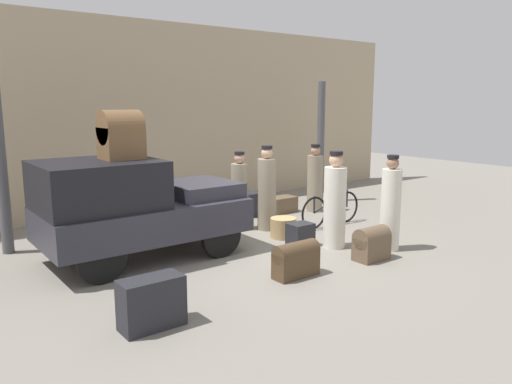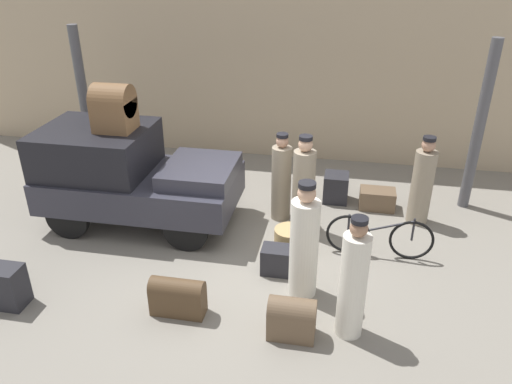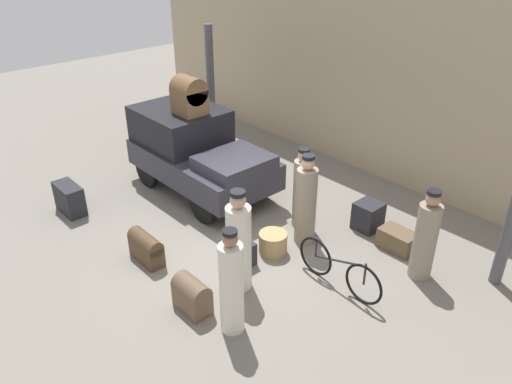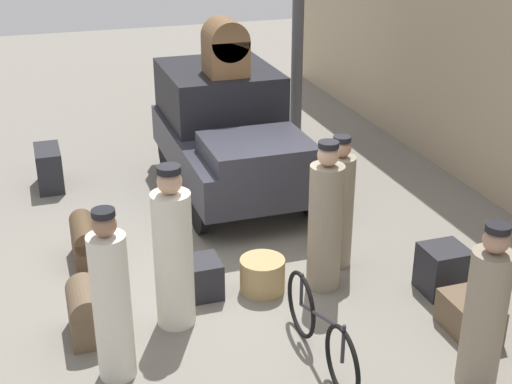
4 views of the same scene
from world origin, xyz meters
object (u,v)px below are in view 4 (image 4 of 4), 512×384
at_px(truck, 229,129).
at_px(suitcase_black_upright, 86,311).
at_px(porter_carrying_trunk, 173,254).
at_px(trunk_barrel_dark, 85,241).
at_px(trunk_on_truck_roof, 225,47).
at_px(suitcase_small_leather, 443,270).
at_px(conductor_in_dark_uniform, 339,207).
at_px(trunk_large_brown, 49,168).
at_px(porter_standing_middle, 485,314).
at_px(trunk_umber_medium, 205,277).
at_px(porter_lifting_near_truck, 325,223).
at_px(porter_with_bicycle, 112,303).
at_px(suitcase_tan_flat, 469,317).
at_px(wicker_basket, 262,275).
at_px(bicycle, 320,331).

relative_size(truck, suitcase_black_upright, 5.53).
height_order(porter_carrying_trunk, trunk_barrel_dark, porter_carrying_trunk).
bearing_deg(suitcase_black_upright, trunk_on_truck_roof, 143.58).
bearing_deg(porter_carrying_trunk, suitcase_small_leather, 83.49).
bearing_deg(conductor_in_dark_uniform, trunk_large_brown, -138.10).
xyz_separation_m(porter_standing_middle, trunk_umber_medium, (-2.26, -1.99, -0.53)).
bearing_deg(porter_standing_middle, conductor_in_dark_uniform, -172.69).
bearing_deg(porter_lifting_near_truck, porter_with_bicycle, -70.62).
height_order(porter_with_bicycle, trunk_umber_medium, porter_with_bicycle).
bearing_deg(suitcase_black_upright, porter_standing_middle, 60.70).
height_order(porter_lifting_near_truck, suitcase_small_leather, porter_lifting_near_truck).
xyz_separation_m(truck, suitcase_tan_flat, (4.33, 1.27, -0.74)).
distance_m(porter_carrying_trunk, suitcase_black_upright, 1.04).
distance_m(wicker_basket, porter_carrying_trunk, 1.26).
distance_m(porter_with_bicycle, suitcase_tan_flat, 3.58).
bearing_deg(trunk_on_truck_roof, suitcase_small_leather, 21.30).
bearing_deg(trunk_barrel_dark, wicker_basket, 54.65).
relative_size(trunk_large_brown, suitcase_black_upright, 1.24).
xyz_separation_m(suitcase_black_upright, trunk_on_truck_roof, (-3.30, 2.43, 1.81)).
relative_size(porter_standing_middle, suitcase_tan_flat, 2.48).
bearing_deg(truck, trunk_umber_medium, -21.79).
height_order(truck, conductor_in_dark_uniform, truck).
xyz_separation_m(conductor_in_dark_uniform, suitcase_small_leather, (0.95, 0.86, -0.47)).
distance_m(porter_standing_middle, trunk_barrel_dark, 4.69).
relative_size(bicycle, wicker_basket, 3.29).
xyz_separation_m(conductor_in_dark_uniform, trunk_large_brown, (-3.48, -3.13, -0.44)).
xyz_separation_m(bicycle, trunk_umber_medium, (-1.54, -0.73, -0.14)).
bearing_deg(conductor_in_dark_uniform, porter_standing_middle, 7.31).
bearing_deg(wicker_basket, truck, 170.76).
bearing_deg(suitcase_small_leather, truck, -157.99).
bearing_deg(porter_carrying_trunk, wicker_basket, 106.56).
relative_size(wicker_basket, suitcase_black_upright, 0.84).
xyz_separation_m(bicycle, trunk_barrel_dark, (-2.70, -1.91, -0.07)).
relative_size(truck, suitcase_small_leather, 6.11).
distance_m(wicker_basket, conductor_in_dark_uniform, 1.22).
bearing_deg(suitcase_small_leather, suitcase_tan_flat, -11.97).
xyz_separation_m(porter_carrying_trunk, suitcase_small_leather, (0.34, 2.96, -0.53)).
xyz_separation_m(porter_with_bicycle, suitcase_black_upright, (-0.72, -0.20, -0.50)).
relative_size(trunk_large_brown, trunk_barrel_dark, 1.02).
distance_m(porter_standing_middle, porter_carrying_trunk, 3.02).
xyz_separation_m(porter_lifting_near_truck, suitcase_tan_flat, (1.31, 1.05, -0.61)).
height_order(wicker_basket, porter_lifting_near_truck, porter_lifting_near_truck).
distance_m(conductor_in_dark_uniform, trunk_large_brown, 4.70).
distance_m(porter_carrying_trunk, trunk_barrel_dark, 1.85).
distance_m(porter_with_bicycle, porter_lifting_near_truck, 2.60).
bearing_deg(porter_with_bicycle, porter_standing_middle, 69.83).
bearing_deg(porter_with_bicycle, porter_lifting_near_truck, 109.38).
bearing_deg(bicycle, trunk_on_truck_roof, 175.21).
xyz_separation_m(bicycle, porter_carrying_trunk, (-1.10, -1.16, 0.45)).
bearing_deg(suitcase_small_leather, porter_carrying_trunk, -96.51).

